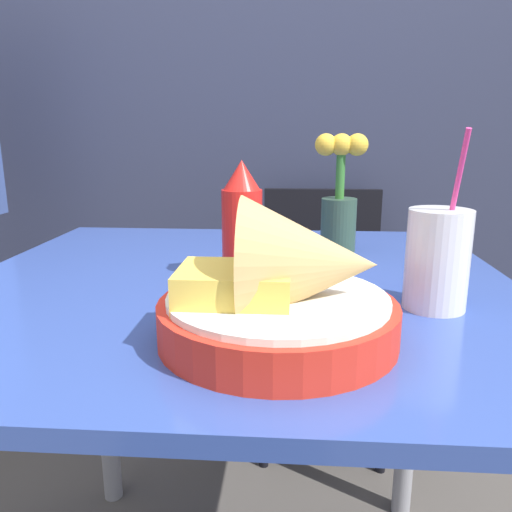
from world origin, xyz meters
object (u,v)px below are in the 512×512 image
at_px(ketchup_bottle, 242,223).
at_px(flower_vase, 339,200).
at_px(food_basket, 288,292).
at_px(drink_cup, 437,263).
at_px(chair_far_window, 321,290).

height_order(ketchup_bottle, flower_vase, flower_vase).
bearing_deg(food_basket, flower_vase, 78.02).
bearing_deg(food_basket, drink_cup, 31.66).
bearing_deg(chair_far_window, drink_cup, -84.16).
relative_size(chair_far_window, drink_cup, 3.33).
distance_m(chair_far_window, ketchup_bottle, 0.92).
height_order(chair_far_window, drink_cup, drink_cup).
bearing_deg(chair_far_window, flower_vase, -90.83).
bearing_deg(drink_cup, chair_far_window, 95.84).
relative_size(food_basket, ketchup_bottle, 1.43).
relative_size(chair_far_window, ketchup_bottle, 4.15).
bearing_deg(ketchup_bottle, drink_cup, -23.70).
bearing_deg(chair_far_window, food_basket, -95.81).
bearing_deg(drink_cup, flower_vase, 106.93).
bearing_deg(chair_far_window, ketchup_bottle, -102.93).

